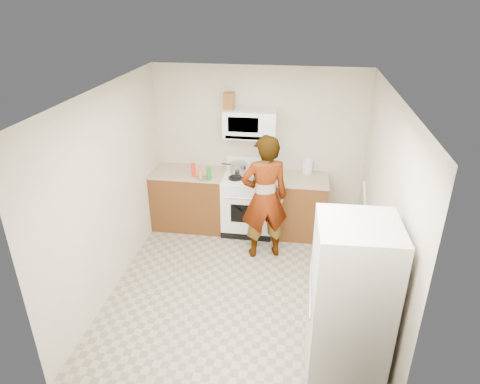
% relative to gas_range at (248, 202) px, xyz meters
% --- Properties ---
extents(floor, '(3.60, 3.60, 0.00)m').
position_rel_gas_range_xyz_m(floor, '(0.10, -1.48, -0.49)').
color(floor, gray).
rests_on(floor, ground).
extents(back_wall, '(3.20, 0.02, 2.50)m').
position_rel_gas_range_xyz_m(back_wall, '(0.10, 0.31, 0.76)').
color(back_wall, beige).
rests_on(back_wall, floor).
extents(right_wall, '(0.02, 3.60, 2.50)m').
position_rel_gas_range_xyz_m(right_wall, '(1.69, -1.48, 0.76)').
color(right_wall, beige).
rests_on(right_wall, floor).
extents(cabinet_left, '(1.12, 0.62, 0.90)m').
position_rel_gas_range_xyz_m(cabinet_left, '(-0.94, 0.01, -0.04)').
color(cabinet_left, brown).
rests_on(cabinet_left, floor).
extents(counter_left, '(1.14, 0.64, 0.03)m').
position_rel_gas_range_xyz_m(counter_left, '(-0.94, 0.01, 0.43)').
color(counter_left, tan).
rests_on(counter_left, cabinet_left).
extents(cabinet_right, '(0.80, 0.62, 0.90)m').
position_rel_gas_range_xyz_m(cabinet_right, '(0.78, 0.01, -0.04)').
color(cabinet_right, brown).
rests_on(cabinet_right, floor).
extents(counter_right, '(0.82, 0.64, 0.03)m').
position_rel_gas_range_xyz_m(counter_right, '(0.78, 0.01, 0.43)').
color(counter_right, tan).
rests_on(counter_right, cabinet_right).
extents(gas_range, '(0.76, 0.65, 1.13)m').
position_rel_gas_range_xyz_m(gas_range, '(0.00, 0.00, 0.00)').
color(gas_range, white).
rests_on(gas_range, floor).
extents(microwave, '(0.76, 0.38, 0.40)m').
position_rel_gas_range_xyz_m(microwave, '(0.00, 0.13, 1.21)').
color(microwave, white).
rests_on(microwave, back_wall).
extents(person, '(0.75, 0.61, 1.79)m').
position_rel_gas_range_xyz_m(person, '(0.30, -0.66, 0.41)').
color(person, tan).
rests_on(person, floor).
extents(fridge, '(0.73, 0.73, 1.70)m').
position_rel_gas_range_xyz_m(fridge, '(1.28, -2.65, 0.36)').
color(fridge, silver).
rests_on(fridge, floor).
extents(kettle, '(0.17, 0.17, 0.20)m').
position_rel_gas_range_xyz_m(kettle, '(0.86, 0.24, 0.55)').
color(kettle, silver).
rests_on(kettle, counter_right).
extents(jug, '(0.15, 0.15, 0.24)m').
position_rel_gas_range_xyz_m(jug, '(-0.31, 0.12, 1.53)').
color(jug, brown).
rests_on(jug, microwave).
extents(saucepan, '(0.30, 0.30, 0.13)m').
position_rel_gas_range_xyz_m(saucepan, '(-0.17, 0.08, 0.53)').
color(saucepan, '#B4B3B7').
rests_on(saucepan, gas_range).
extents(tray, '(0.27, 0.20, 0.05)m').
position_rel_gas_range_xyz_m(tray, '(0.14, -0.11, 0.47)').
color(tray, white).
rests_on(tray, gas_range).
extents(bottle_spray, '(0.07, 0.07, 0.21)m').
position_rel_gas_range_xyz_m(bottle_spray, '(-0.81, -0.17, 0.56)').
color(bottle_spray, red).
rests_on(bottle_spray, counter_left).
extents(bottle_hot_sauce, '(0.06, 0.06, 0.15)m').
position_rel_gas_range_xyz_m(bottle_hot_sauce, '(-0.69, -0.23, 0.52)').
color(bottle_hot_sauce, orange).
rests_on(bottle_hot_sauce, counter_left).
extents(bottle_green_cap, '(0.06, 0.06, 0.20)m').
position_rel_gas_range_xyz_m(bottle_green_cap, '(-0.56, -0.25, 0.55)').
color(bottle_green_cap, '#178124').
rests_on(bottle_green_cap, counter_left).
extents(pot_lid, '(0.28, 0.28, 0.01)m').
position_rel_gas_range_xyz_m(pot_lid, '(-0.64, -0.20, 0.46)').
color(pot_lid, silver).
rests_on(pot_lid, counter_left).
extents(broom, '(0.26, 0.15, 1.26)m').
position_rel_gas_range_xyz_m(broom, '(1.68, -0.69, 0.15)').
color(broom, silver).
rests_on(broom, floor).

